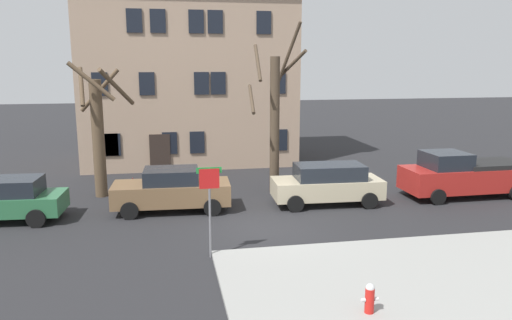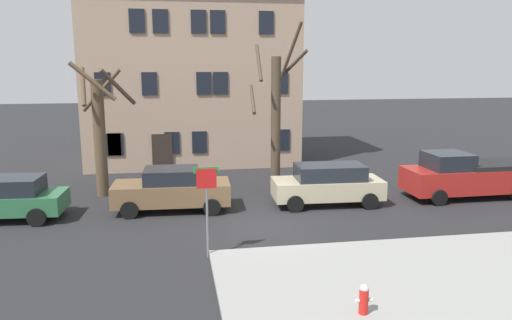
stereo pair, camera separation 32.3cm
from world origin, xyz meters
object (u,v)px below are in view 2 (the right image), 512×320
(tree_bare_mid, at_px, (276,116))
(fire_hydrant, at_px, (364,298))
(building_main, at_px, (191,64))
(bicycle_leaning, at_px, (138,192))
(car_green_wagon, at_px, (0,198))
(tree_bare_near, at_px, (100,129))
(pickup_truck_red, at_px, (466,176))
(car_brown_sedan, at_px, (172,189))
(street_sign_pole, at_px, (207,195))
(car_beige_wagon, at_px, (328,184))

(tree_bare_mid, bearing_deg, fire_hydrant, -91.86)
(building_main, bearing_deg, bicycle_leaning, -107.67)
(building_main, xyz_separation_m, car_green_wagon, (-7.74, -10.62, -4.96))
(tree_bare_near, relative_size, pickup_truck_red, 1.08)
(building_main, xyz_separation_m, car_brown_sedan, (-1.33, -10.44, -4.95))
(building_main, relative_size, car_green_wagon, 2.58)
(tree_bare_mid, height_order, car_green_wagon, tree_bare_mid)
(tree_bare_near, bearing_deg, fire_hydrant, -58.86)
(car_brown_sedan, bearing_deg, street_sign_pole, -78.27)
(tree_bare_near, height_order, car_beige_wagon, tree_bare_near)
(building_main, xyz_separation_m, tree_bare_near, (-4.36, -7.63, -2.81))
(fire_hydrant, relative_size, street_sign_pole, 0.26)
(car_brown_sedan, distance_m, bicycle_leaning, 2.30)
(street_sign_pole, bearing_deg, building_main, 89.05)
(tree_bare_mid, height_order, car_brown_sedan, tree_bare_mid)
(bicycle_leaning, bearing_deg, street_sign_pole, -69.80)
(building_main, relative_size, tree_bare_mid, 1.64)
(fire_hydrant, xyz_separation_m, bicycle_leaning, (-5.83, 11.17, -0.13))
(building_main, height_order, bicycle_leaning, building_main)
(tree_bare_near, bearing_deg, pickup_truck_red, -10.62)
(tree_bare_near, distance_m, car_beige_wagon, 10.21)
(building_main, height_order, tree_bare_near, building_main)
(car_green_wagon, bearing_deg, tree_bare_mid, 13.07)
(tree_bare_near, height_order, fire_hydrant, tree_bare_near)
(tree_bare_near, relative_size, car_brown_sedan, 1.26)
(pickup_truck_red, bearing_deg, tree_bare_mid, 162.24)
(tree_bare_near, xyz_separation_m, car_beige_wagon, (9.50, -3.06, -2.11))
(car_beige_wagon, distance_m, bicycle_leaning, 8.18)
(car_brown_sedan, height_order, pickup_truck_red, pickup_truck_red)
(car_brown_sedan, relative_size, pickup_truck_red, 0.86)
(tree_bare_mid, xyz_separation_m, fire_hydrant, (-0.39, -11.88, -3.00))
(building_main, distance_m, bicycle_leaning, 10.66)
(car_green_wagon, bearing_deg, tree_bare_near, 41.48)
(car_green_wagon, relative_size, car_beige_wagon, 1.05)
(tree_bare_mid, xyz_separation_m, car_green_wagon, (-11.18, -2.60, -2.63))
(car_green_wagon, xyz_separation_m, bicycle_leaning, (4.96, 1.88, -0.50))
(car_beige_wagon, height_order, pickup_truck_red, pickup_truck_red)
(bicycle_leaning, bearing_deg, tree_bare_near, 145.12)
(tree_bare_near, xyz_separation_m, bicycle_leaning, (1.58, -1.10, -2.64))
(tree_bare_near, relative_size, fire_hydrant, 8.19)
(fire_hydrant, relative_size, bicycle_leaning, 0.44)
(car_beige_wagon, bearing_deg, fire_hydrant, -102.77)
(car_beige_wagon, bearing_deg, street_sign_pole, -137.81)
(pickup_truck_red, xyz_separation_m, bicycle_leaning, (-14.28, 1.87, -0.62))
(car_beige_wagon, distance_m, fire_hydrant, 9.45)
(tree_bare_mid, relative_size, car_green_wagon, 1.58)
(car_beige_wagon, distance_m, pickup_truck_red, 6.36)
(car_brown_sedan, height_order, fire_hydrant, car_brown_sedan)
(building_main, bearing_deg, car_brown_sedan, -97.25)
(tree_bare_near, distance_m, bicycle_leaning, 3.27)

